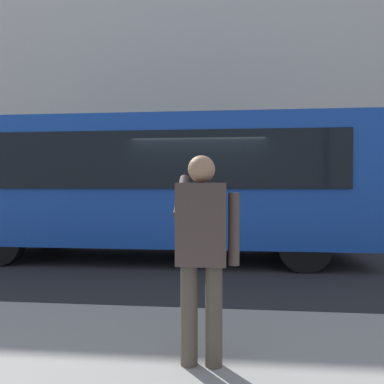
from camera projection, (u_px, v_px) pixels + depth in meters
name	position (u px, v px, depth m)	size (l,w,h in m)	color
ground_plane	(202.00, 261.00, 7.99)	(60.00, 60.00, 0.00)	#232326
building_facade_far	(215.00, 73.00, 14.65)	(28.00, 1.55, 12.00)	beige
red_bus	(156.00, 182.00, 8.36)	(9.05, 2.54, 3.08)	#1947AD
pedestrian_photographer	(202.00, 243.00, 3.05)	(0.53, 0.52, 1.70)	#4C4238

